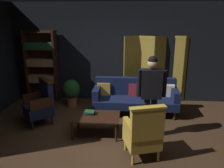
% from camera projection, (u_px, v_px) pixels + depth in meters
% --- Properties ---
extents(ground_plane, '(10.00, 10.00, 0.00)m').
position_uv_depth(ground_plane, '(109.00, 140.00, 4.65)').
color(ground_plane, '#3D2819').
extents(back_wall, '(7.20, 0.10, 2.80)m').
position_uv_depth(back_wall, '(116.00, 53.00, 6.59)').
color(back_wall, black).
rests_on(back_wall, ground_plane).
extents(folding_screen, '(2.11, 0.46, 1.90)m').
position_uv_depth(folding_screen, '(160.00, 68.00, 6.52)').
color(folding_screen, '#B29338').
rests_on(folding_screen, ground_plane).
extents(bookshelf, '(0.90, 0.32, 2.05)m').
position_uv_depth(bookshelf, '(42.00, 65.00, 6.60)').
color(bookshelf, black).
rests_on(bookshelf, ground_plane).
extents(velvet_couch, '(2.12, 0.78, 0.88)m').
position_uv_depth(velvet_couch, '(135.00, 96.00, 5.87)').
color(velvet_couch, black).
rests_on(velvet_couch, ground_plane).
extents(coffee_table, '(1.00, 0.64, 0.42)m').
position_uv_depth(coffee_table, '(96.00, 118.00, 4.78)').
color(coffee_table, black).
rests_on(coffee_table, ground_plane).
extents(armchair_gilt_accent, '(0.72, 0.72, 1.04)m').
position_uv_depth(armchair_gilt_accent, '(143.00, 133.00, 3.93)').
color(armchair_gilt_accent, gold).
rests_on(armchair_gilt_accent, ground_plane).
extents(armchair_wing_left, '(0.81, 0.81, 1.04)m').
position_uv_depth(armchair_wing_left, '(40.00, 103.00, 5.26)').
color(armchair_wing_left, black).
rests_on(armchair_wing_left, ground_plane).
extents(standing_figure, '(0.59, 0.24, 1.70)m').
position_uv_depth(standing_figure, '(151.00, 90.00, 4.49)').
color(standing_figure, black).
rests_on(standing_figure, ground_plane).
extents(potted_plant, '(0.47, 0.47, 0.76)m').
position_uv_depth(potted_plant, '(71.00, 91.00, 6.26)').
color(potted_plant, brown).
rests_on(potted_plant, ground_plane).
extents(book_navy_cloth, '(0.20, 0.17, 0.04)m').
position_uv_depth(book_navy_cloth, '(90.00, 113.00, 4.84)').
color(book_navy_cloth, navy).
rests_on(book_navy_cloth, coffee_table).
extents(book_green_cloth, '(0.22, 0.18, 0.03)m').
position_uv_depth(book_green_cloth, '(90.00, 112.00, 4.83)').
color(book_green_cloth, '#1E4C28').
rests_on(book_green_cloth, book_navy_cloth).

